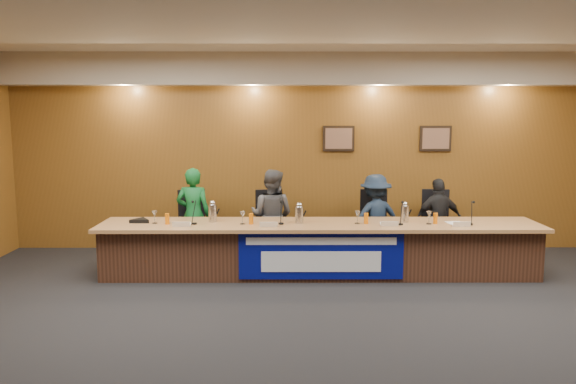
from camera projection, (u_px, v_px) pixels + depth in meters
name	position (u px, v px, depth m)	size (l,w,h in m)	color
floor	(333.00, 343.00, 5.57)	(10.00, 10.00, 0.00)	black
ceiling	(337.00, 10.00, 5.12)	(10.00, 8.00, 0.04)	silver
wall_back	(314.00, 153.00, 9.30)	(10.00, 0.04, 3.20)	brown
soffit	(316.00, 69.00, 8.87)	(10.00, 0.50, 0.50)	beige
dais_body	(319.00, 250.00, 7.89)	(6.00, 0.80, 0.70)	#402418
dais_top	(320.00, 225.00, 7.79)	(6.10, 0.95, 0.05)	#A47245
banner	(321.00, 256.00, 7.48)	(2.20, 0.02, 0.65)	#040A6F
banner_text_upper	(321.00, 241.00, 7.44)	(2.00, 0.01, 0.10)	silver
banner_text_lower	(321.00, 262.00, 7.48)	(1.60, 0.01, 0.28)	silver
wall_photo_left	(339.00, 138.00, 9.24)	(0.52, 0.04, 0.42)	black
wall_photo_right	(435.00, 138.00, 9.25)	(0.52, 0.04, 0.42)	black
panelist_a	(193.00, 215.00, 8.56)	(0.53, 0.35, 1.45)	#105825
panelist_b	(272.00, 216.00, 8.56)	(0.69, 0.54, 1.42)	#48494D
panelist_c	(375.00, 218.00, 8.57)	(0.87, 0.50, 1.34)	#152337
panelist_d	(438.00, 220.00, 8.58)	(0.75, 0.31, 1.28)	black
office_chair_a	(195.00, 229.00, 8.69)	(0.48, 0.48, 0.08)	black
office_chair_b	(272.00, 229.00, 8.69)	(0.48, 0.48, 0.08)	black
office_chair_c	(374.00, 229.00, 8.70)	(0.48, 0.48, 0.08)	black
office_chair_d	(436.00, 229.00, 8.70)	(0.48, 0.48, 0.08)	black
nameplate_a	(181.00, 224.00, 7.51)	(0.24, 0.06, 0.09)	white
microphone_a	(194.00, 224.00, 7.70)	(0.07, 0.07, 0.02)	black
juice_glass_a	(167.00, 219.00, 7.70)	(0.06, 0.06, 0.15)	orange
water_glass_a	(155.00, 217.00, 7.73)	(0.08, 0.08, 0.18)	silver
nameplate_b	(269.00, 224.00, 7.50)	(0.24, 0.06, 0.09)	white
microphone_b	(281.00, 224.00, 7.70)	(0.07, 0.07, 0.02)	black
juice_glass_b	(251.00, 219.00, 7.70)	(0.06, 0.06, 0.15)	orange
water_glass_b	(242.00, 218.00, 7.69)	(0.08, 0.08, 0.18)	silver
nameplate_c	(390.00, 223.00, 7.54)	(0.24, 0.06, 0.09)	white
microphone_c	(400.00, 224.00, 7.66)	(0.07, 0.07, 0.02)	black
juice_glass_c	(366.00, 218.00, 7.73)	(0.06, 0.06, 0.15)	orange
water_glass_c	(357.00, 217.00, 7.73)	(0.08, 0.08, 0.18)	silver
nameplate_d	(462.00, 224.00, 7.52)	(0.24, 0.06, 0.09)	white
microphone_d	(470.00, 224.00, 7.66)	(0.07, 0.07, 0.02)	black
juice_glass_d	(435.00, 218.00, 7.73)	(0.06, 0.06, 0.15)	orange
water_glass_d	(429.00, 218.00, 7.70)	(0.08, 0.08, 0.18)	silver
carafe_left	(213.00, 213.00, 7.86)	(0.12, 0.12, 0.24)	silver
carafe_mid	(299.00, 215.00, 7.77)	(0.12, 0.12, 0.23)	silver
carafe_right	(405.00, 214.00, 7.84)	(0.11, 0.11, 0.23)	silver
speakerphone	(140.00, 221.00, 7.84)	(0.32, 0.32, 0.05)	black
paper_stack	(456.00, 223.00, 7.74)	(0.22, 0.30, 0.01)	white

